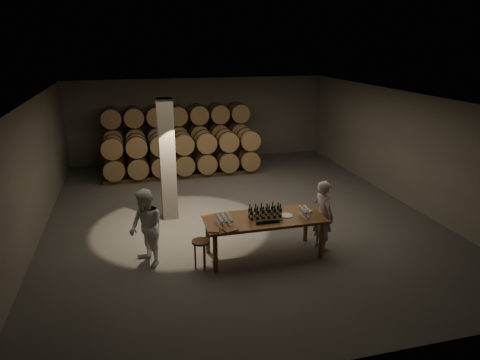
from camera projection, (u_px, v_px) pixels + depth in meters
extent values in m
plane|color=#52504D|center=(236.00, 213.00, 11.88)|extent=(12.00, 12.00, 0.00)
plane|color=#605E59|center=(236.00, 97.00, 10.88)|extent=(12.00, 12.00, 0.00)
plane|color=#686359|center=(199.00, 119.00, 16.90)|extent=(10.00, 0.00, 10.00)
plane|color=#686359|center=(342.00, 268.00, 5.86)|extent=(10.00, 0.00, 10.00)
plane|color=#686359|center=(33.00, 171.00, 10.19)|extent=(0.00, 12.00, 12.00)
plane|color=#686359|center=(401.00, 146.00, 12.58)|extent=(0.00, 12.00, 12.00)
cube|color=gray|center=(167.00, 160.00, 11.14)|extent=(0.40, 0.40, 3.20)
cylinder|color=brown|center=(215.00, 253.00, 8.77)|extent=(0.10, 0.10, 0.84)
cylinder|color=brown|center=(321.00, 240.00, 9.34)|extent=(0.10, 0.10, 0.84)
cylinder|color=brown|center=(208.00, 235.00, 9.56)|extent=(0.10, 0.10, 0.84)
cylinder|color=brown|center=(306.00, 224.00, 10.13)|extent=(0.10, 0.10, 0.84)
cube|color=brown|center=(264.00, 219.00, 9.31)|extent=(2.60, 1.10, 0.06)
cube|color=#52371C|center=(180.00, 166.00, 16.14)|extent=(5.48, 0.10, 0.12)
cube|color=#52371C|center=(178.00, 162.00, 16.69)|extent=(5.48, 0.10, 0.12)
cylinder|color=olive|center=(115.00, 157.00, 15.73)|extent=(0.70, 0.95, 0.70)
cylinder|color=black|center=(115.00, 159.00, 15.49)|extent=(0.73, 0.04, 0.73)
cylinder|color=black|center=(115.00, 156.00, 15.97)|extent=(0.73, 0.04, 0.73)
cylinder|color=olive|center=(137.00, 156.00, 15.91)|extent=(0.70, 0.95, 0.70)
cylinder|color=black|center=(137.00, 158.00, 15.68)|extent=(0.73, 0.04, 0.73)
cylinder|color=black|center=(137.00, 154.00, 16.15)|extent=(0.73, 0.04, 0.73)
cylinder|color=olive|center=(158.00, 155.00, 16.10)|extent=(0.70, 0.95, 0.70)
cylinder|color=black|center=(159.00, 156.00, 15.86)|extent=(0.73, 0.04, 0.73)
cylinder|color=black|center=(157.00, 153.00, 16.34)|extent=(0.73, 0.04, 0.73)
cylinder|color=olive|center=(179.00, 153.00, 16.29)|extent=(0.70, 0.95, 0.70)
cylinder|color=black|center=(180.00, 155.00, 16.05)|extent=(0.73, 0.04, 0.73)
cylinder|color=black|center=(178.00, 152.00, 16.53)|extent=(0.73, 0.04, 0.73)
cylinder|color=olive|center=(199.00, 152.00, 16.47)|extent=(0.70, 0.95, 0.70)
cylinder|color=black|center=(200.00, 154.00, 16.23)|extent=(0.73, 0.04, 0.73)
cylinder|color=black|center=(198.00, 151.00, 16.71)|extent=(0.73, 0.04, 0.73)
cylinder|color=olive|center=(219.00, 151.00, 16.66)|extent=(0.70, 0.95, 0.70)
cylinder|color=black|center=(220.00, 152.00, 16.42)|extent=(0.73, 0.04, 0.73)
cylinder|color=black|center=(217.00, 149.00, 16.90)|extent=(0.73, 0.04, 0.73)
cylinder|color=olive|center=(238.00, 150.00, 16.85)|extent=(0.70, 0.95, 0.70)
cylinder|color=black|center=(240.00, 151.00, 16.61)|extent=(0.73, 0.04, 0.73)
cylinder|color=black|center=(236.00, 148.00, 17.09)|extent=(0.73, 0.04, 0.73)
cylinder|color=olive|center=(113.00, 138.00, 15.50)|extent=(0.70, 0.95, 0.70)
cylinder|color=black|center=(113.00, 139.00, 15.26)|extent=(0.73, 0.04, 0.73)
cylinder|color=black|center=(113.00, 136.00, 15.74)|extent=(0.73, 0.04, 0.73)
cylinder|color=olive|center=(135.00, 137.00, 15.68)|extent=(0.70, 0.95, 0.70)
cylinder|color=black|center=(135.00, 138.00, 15.44)|extent=(0.73, 0.04, 0.73)
cylinder|color=black|center=(135.00, 135.00, 15.92)|extent=(0.73, 0.04, 0.73)
cylinder|color=olive|center=(157.00, 135.00, 15.87)|extent=(0.70, 0.95, 0.70)
cylinder|color=black|center=(157.00, 137.00, 15.63)|extent=(0.73, 0.04, 0.73)
cylinder|color=black|center=(156.00, 134.00, 16.11)|extent=(0.73, 0.04, 0.73)
cylinder|color=olive|center=(178.00, 134.00, 16.06)|extent=(0.70, 0.95, 0.70)
cylinder|color=black|center=(179.00, 136.00, 15.82)|extent=(0.73, 0.04, 0.73)
cylinder|color=black|center=(177.00, 133.00, 16.30)|extent=(0.73, 0.04, 0.73)
cylinder|color=olive|center=(198.00, 133.00, 16.24)|extent=(0.70, 0.95, 0.70)
cylinder|color=black|center=(199.00, 135.00, 16.00)|extent=(0.73, 0.04, 0.73)
cylinder|color=black|center=(197.00, 132.00, 16.48)|extent=(0.73, 0.04, 0.73)
cylinder|color=olive|center=(218.00, 132.00, 16.43)|extent=(0.70, 0.95, 0.70)
cylinder|color=black|center=(220.00, 134.00, 16.19)|extent=(0.73, 0.04, 0.73)
cylinder|color=black|center=(217.00, 131.00, 16.67)|extent=(0.73, 0.04, 0.73)
cylinder|color=olive|center=(238.00, 131.00, 16.62)|extent=(0.70, 0.95, 0.70)
cylinder|color=black|center=(240.00, 133.00, 16.38)|extent=(0.73, 0.04, 0.73)
cylinder|color=black|center=(236.00, 130.00, 16.86)|extent=(0.73, 0.04, 0.73)
cylinder|color=olive|center=(111.00, 117.00, 15.27)|extent=(0.70, 0.95, 0.70)
cylinder|color=black|center=(111.00, 119.00, 15.03)|extent=(0.73, 0.04, 0.73)
cylinder|color=black|center=(111.00, 116.00, 15.51)|extent=(0.73, 0.04, 0.73)
cylinder|color=olive|center=(134.00, 117.00, 15.45)|extent=(0.70, 0.95, 0.70)
cylinder|color=black|center=(134.00, 118.00, 15.21)|extent=(0.73, 0.04, 0.73)
cylinder|color=black|center=(134.00, 115.00, 15.69)|extent=(0.73, 0.04, 0.73)
cylinder|color=olive|center=(156.00, 116.00, 15.64)|extent=(0.70, 0.95, 0.70)
cylinder|color=black|center=(156.00, 117.00, 15.40)|extent=(0.73, 0.04, 0.73)
cylinder|color=black|center=(155.00, 114.00, 15.88)|extent=(0.73, 0.04, 0.73)
cylinder|color=olive|center=(177.00, 115.00, 15.83)|extent=(0.70, 0.95, 0.70)
cylinder|color=black|center=(178.00, 116.00, 15.59)|extent=(0.73, 0.04, 0.73)
cylinder|color=black|center=(176.00, 114.00, 16.07)|extent=(0.73, 0.04, 0.73)
cylinder|color=olive|center=(198.00, 114.00, 16.01)|extent=(0.70, 0.95, 0.70)
cylinder|color=black|center=(199.00, 115.00, 15.77)|extent=(0.73, 0.04, 0.73)
cylinder|color=black|center=(197.00, 113.00, 16.25)|extent=(0.73, 0.04, 0.73)
cylinder|color=olive|center=(218.00, 113.00, 16.20)|extent=(0.70, 0.95, 0.70)
cylinder|color=black|center=(220.00, 114.00, 15.96)|extent=(0.73, 0.04, 0.73)
cylinder|color=black|center=(217.00, 112.00, 16.44)|extent=(0.73, 0.04, 0.73)
cylinder|color=olive|center=(238.00, 112.00, 16.39)|extent=(0.70, 0.95, 0.70)
cylinder|color=black|center=(240.00, 113.00, 16.15)|extent=(0.73, 0.04, 0.73)
cylinder|color=black|center=(236.00, 111.00, 16.63)|extent=(0.73, 0.04, 0.73)
cube|color=#52371C|center=(185.00, 177.00, 14.85)|extent=(5.48, 0.10, 0.12)
cube|color=#52371C|center=(183.00, 172.00, 15.40)|extent=(5.48, 0.10, 0.12)
cylinder|color=olive|center=(114.00, 168.00, 14.44)|extent=(0.70, 0.95, 0.70)
cylinder|color=black|center=(114.00, 170.00, 14.20)|extent=(0.73, 0.04, 0.73)
cylinder|color=black|center=(114.00, 166.00, 14.68)|extent=(0.73, 0.04, 0.73)
cylinder|color=olive|center=(138.00, 166.00, 14.63)|extent=(0.70, 0.95, 0.70)
cylinder|color=black|center=(138.00, 168.00, 14.39)|extent=(0.73, 0.04, 0.73)
cylinder|color=black|center=(138.00, 164.00, 14.87)|extent=(0.73, 0.04, 0.73)
cylinder|color=olive|center=(161.00, 165.00, 14.81)|extent=(0.70, 0.95, 0.70)
cylinder|color=black|center=(162.00, 167.00, 14.57)|extent=(0.73, 0.04, 0.73)
cylinder|color=black|center=(160.00, 163.00, 15.05)|extent=(0.73, 0.04, 0.73)
cylinder|color=olive|center=(183.00, 163.00, 15.00)|extent=(0.70, 0.95, 0.70)
cylinder|color=black|center=(184.00, 165.00, 14.76)|extent=(0.73, 0.04, 0.73)
cylinder|color=black|center=(183.00, 161.00, 15.24)|extent=(0.73, 0.04, 0.73)
cylinder|color=olive|center=(205.00, 162.00, 15.19)|extent=(0.70, 0.95, 0.70)
cylinder|color=black|center=(207.00, 164.00, 14.95)|extent=(0.73, 0.04, 0.73)
cylinder|color=black|center=(204.00, 160.00, 15.43)|extent=(0.73, 0.04, 0.73)
cylinder|color=olive|center=(227.00, 160.00, 15.37)|extent=(0.70, 0.95, 0.70)
cylinder|color=black|center=(228.00, 162.00, 15.13)|extent=(0.73, 0.04, 0.73)
cylinder|color=black|center=(225.00, 158.00, 15.61)|extent=(0.73, 0.04, 0.73)
cylinder|color=olive|center=(248.00, 159.00, 15.56)|extent=(0.70, 0.95, 0.70)
cylinder|color=black|center=(250.00, 161.00, 15.32)|extent=(0.73, 0.04, 0.73)
cylinder|color=black|center=(246.00, 157.00, 15.80)|extent=(0.73, 0.04, 0.73)
cylinder|color=olive|center=(112.00, 147.00, 14.21)|extent=(0.70, 0.95, 0.70)
cylinder|color=black|center=(112.00, 148.00, 13.97)|extent=(0.73, 0.04, 0.73)
cylinder|color=black|center=(112.00, 145.00, 14.45)|extent=(0.73, 0.04, 0.73)
cylinder|color=olive|center=(136.00, 145.00, 14.40)|extent=(0.70, 0.95, 0.70)
cylinder|color=black|center=(137.00, 147.00, 14.16)|extent=(0.73, 0.04, 0.73)
cylinder|color=black|center=(136.00, 143.00, 14.64)|extent=(0.73, 0.04, 0.73)
cylinder|color=olive|center=(160.00, 144.00, 14.58)|extent=(0.70, 0.95, 0.70)
cylinder|color=black|center=(160.00, 146.00, 14.34)|extent=(0.73, 0.04, 0.73)
cylinder|color=black|center=(159.00, 142.00, 14.82)|extent=(0.73, 0.04, 0.73)
cylinder|color=olive|center=(183.00, 143.00, 14.77)|extent=(0.70, 0.95, 0.70)
cylinder|color=black|center=(184.00, 144.00, 14.53)|extent=(0.73, 0.04, 0.73)
cylinder|color=black|center=(182.00, 141.00, 15.01)|extent=(0.73, 0.04, 0.73)
cylinder|color=olive|center=(205.00, 141.00, 14.96)|extent=(0.70, 0.95, 0.70)
cylinder|color=black|center=(206.00, 143.00, 14.72)|extent=(0.73, 0.04, 0.73)
cylinder|color=black|center=(204.00, 140.00, 15.20)|extent=(0.73, 0.04, 0.73)
cylinder|color=olive|center=(227.00, 140.00, 15.14)|extent=(0.70, 0.95, 0.70)
cylinder|color=black|center=(228.00, 142.00, 14.90)|extent=(0.73, 0.04, 0.73)
cylinder|color=black|center=(225.00, 138.00, 15.38)|extent=(0.73, 0.04, 0.73)
cylinder|color=olive|center=(248.00, 139.00, 15.33)|extent=(0.70, 0.95, 0.70)
cylinder|color=black|center=(250.00, 140.00, 15.09)|extent=(0.73, 0.04, 0.73)
cylinder|color=black|center=(246.00, 137.00, 15.57)|extent=(0.73, 0.04, 0.73)
cylinder|color=black|center=(252.00, 215.00, 9.15)|extent=(0.08, 0.08, 0.21)
cylinder|color=silver|center=(252.00, 216.00, 9.16)|extent=(0.08, 0.08, 0.07)
cylinder|color=black|center=(252.00, 209.00, 9.11)|extent=(0.03, 0.03, 0.08)
cylinder|color=gold|center=(252.00, 207.00, 9.09)|extent=(0.03, 0.03, 0.02)
cylinder|color=black|center=(250.00, 213.00, 9.29)|extent=(0.08, 0.08, 0.21)
cylinder|color=silver|center=(250.00, 213.00, 9.29)|extent=(0.08, 0.08, 0.07)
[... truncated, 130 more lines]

